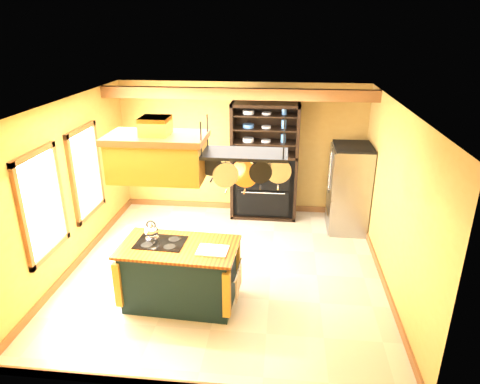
% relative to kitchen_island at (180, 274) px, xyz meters
% --- Properties ---
extents(floor, '(5.00, 5.00, 0.00)m').
position_rel_kitchen_island_xyz_m(floor, '(0.52, 0.91, -0.47)').
color(floor, beige).
rests_on(floor, ground).
extents(ceiling, '(5.00, 5.00, 0.00)m').
position_rel_kitchen_island_xyz_m(ceiling, '(0.52, 0.91, 2.23)').
color(ceiling, white).
rests_on(ceiling, wall_back).
extents(wall_back, '(5.00, 0.02, 2.70)m').
position_rel_kitchen_island_xyz_m(wall_back, '(0.52, 3.41, 0.88)').
color(wall_back, '#BC9144').
rests_on(wall_back, floor).
extents(wall_front, '(5.00, 0.02, 2.70)m').
position_rel_kitchen_island_xyz_m(wall_front, '(0.52, -1.59, 0.88)').
color(wall_front, '#BC9144').
rests_on(wall_front, floor).
extents(wall_left, '(0.02, 5.00, 2.70)m').
position_rel_kitchen_island_xyz_m(wall_left, '(-1.98, 0.91, 0.88)').
color(wall_left, '#BC9144').
rests_on(wall_left, floor).
extents(wall_right, '(0.02, 5.00, 2.70)m').
position_rel_kitchen_island_xyz_m(wall_right, '(3.02, 0.91, 0.88)').
color(wall_right, '#BC9144').
rests_on(wall_right, floor).
extents(ceiling_beam, '(5.00, 0.15, 0.20)m').
position_rel_kitchen_island_xyz_m(ceiling_beam, '(0.52, 2.61, 2.12)').
color(ceiling_beam, brown).
rests_on(ceiling_beam, ceiling).
extents(window_near, '(0.06, 1.06, 1.56)m').
position_rel_kitchen_island_xyz_m(window_near, '(-1.94, 0.11, 0.93)').
color(window_near, brown).
rests_on(window_near, wall_left).
extents(window_far, '(0.06, 1.06, 1.56)m').
position_rel_kitchen_island_xyz_m(window_far, '(-1.94, 1.51, 0.93)').
color(window_far, brown).
rests_on(window_far, wall_left).
extents(kitchen_island, '(1.66, 0.98, 1.11)m').
position_rel_kitchen_island_xyz_m(kitchen_island, '(0.00, 0.00, 0.00)').
color(kitchen_island, black).
rests_on(kitchen_island, floor).
extents(range_hood, '(1.25, 0.71, 0.80)m').
position_rel_kitchen_island_xyz_m(range_hood, '(-0.20, -0.00, 1.75)').
color(range_hood, gold).
rests_on(range_hood, ceiling).
extents(pot_rack, '(1.17, 0.54, 0.92)m').
position_rel_kitchen_island_xyz_m(pot_rack, '(0.91, 0.01, 1.69)').
color(pot_rack, black).
rests_on(pot_rack, ceiling).
extents(refrigerator, '(0.72, 0.84, 1.64)m').
position_rel_kitchen_island_xyz_m(refrigerator, '(2.65, 2.67, 0.33)').
color(refrigerator, '#929599').
rests_on(refrigerator, floor).
extents(hutch, '(1.33, 0.60, 2.35)m').
position_rel_kitchen_island_xyz_m(hutch, '(1.02, 3.16, 0.43)').
color(hutch, black).
rests_on(hutch, floor).
extents(floor_register, '(0.30, 0.19, 0.01)m').
position_rel_kitchen_island_xyz_m(floor_register, '(-1.05, 0.71, -0.46)').
color(floor_register, black).
rests_on(floor_register, floor).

